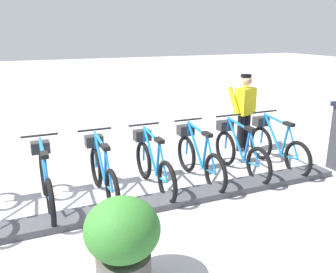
% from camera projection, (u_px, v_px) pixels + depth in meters
% --- Properties ---
extents(ground_plane, '(60.00, 60.00, 0.00)m').
position_uv_depth(ground_plane, '(68.00, 223.00, 4.91)').
color(ground_plane, '#B3AFB4').
extents(dock_rail_base, '(0.44, 9.20, 0.10)m').
position_uv_depth(dock_rail_base, '(68.00, 220.00, 4.90)').
color(dock_rail_base, '#47474C').
rests_on(dock_rail_base, ground).
extents(bike_docked_0, '(1.72, 0.54, 1.02)m').
position_uv_depth(bike_docked_0, '(276.00, 145.00, 6.86)').
color(bike_docked_0, black).
rests_on(bike_docked_0, ground).
extents(bike_docked_1, '(1.72, 0.54, 1.02)m').
position_uv_depth(bike_docked_1, '(239.00, 151.00, 6.54)').
color(bike_docked_1, black).
rests_on(bike_docked_1, ground).
extents(bike_docked_2, '(1.72, 0.54, 1.02)m').
position_uv_depth(bike_docked_2, '(198.00, 157.00, 6.22)').
color(bike_docked_2, black).
rests_on(bike_docked_2, ground).
extents(bike_docked_3, '(1.72, 0.54, 1.02)m').
position_uv_depth(bike_docked_3, '(153.00, 164.00, 5.90)').
color(bike_docked_3, black).
rests_on(bike_docked_3, ground).
extents(bike_docked_4, '(1.72, 0.54, 1.02)m').
position_uv_depth(bike_docked_4, '(102.00, 171.00, 5.58)').
color(bike_docked_4, black).
rests_on(bike_docked_4, ground).
extents(bike_docked_5, '(1.72, 0.54, 1.02)m').
position_uv_depth(bike_docked_5, '(46.00, 180.00, 5.26)').
color(bike_docked_5, black).
rests_on(bike_docked_5, ground).
extents(worker_near_rack, '(0.52, 0.69, 1.66)m').
position_uv_depth(worker_near_rack, '(244.00, 110.00, 7.63)').
color(worker_near_rack, white).
rests_on(worker_near_rack, ground).
extents(planter_bush, '(0.76, 0.76, 0.97)m').
position_uv_depth(planter_bush, '(123.00, 239.00, 3.56)').
color(planter_bush, '#59544C').
rests_on(planter_bush, ground).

